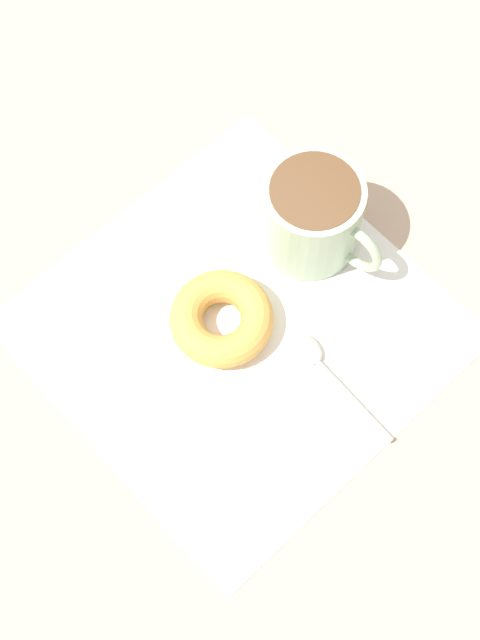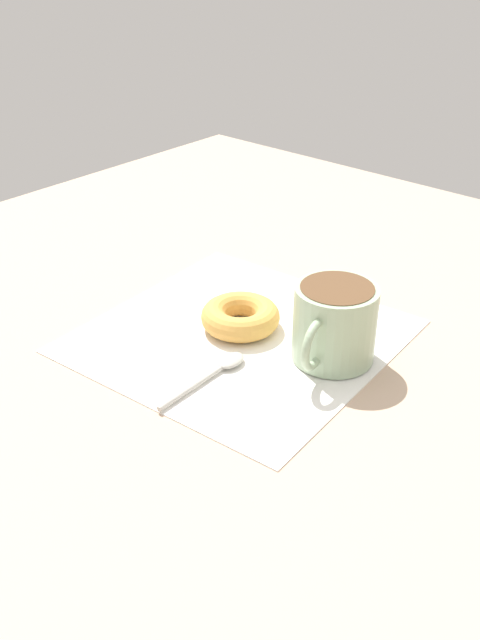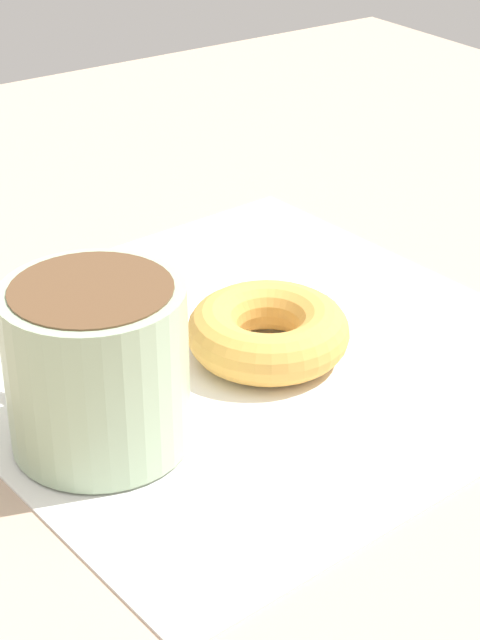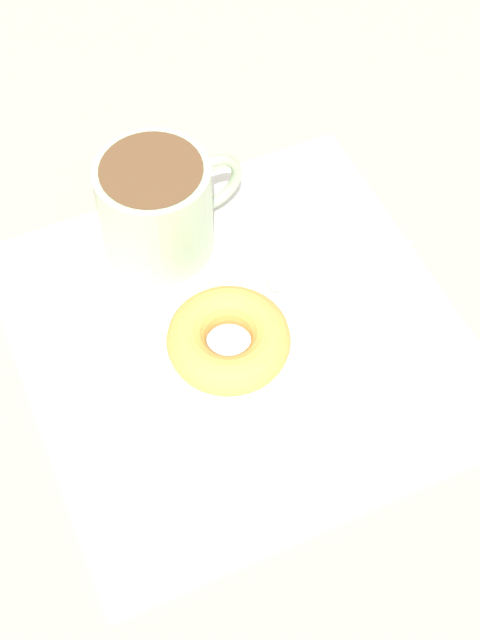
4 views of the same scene
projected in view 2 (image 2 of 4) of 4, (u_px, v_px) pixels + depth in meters
The scene contains 5 objects.
ground_plane at pixel (247, 336), 86.76cm from camera, with size 120.00×120.00×2.00cm, color tan.
napkin at pixel (240, 336), 84.60cm from camera, with size 33.49×33.49×0.30cm, color white.
coffee_cup at pixel (334, 322), 77.99cm from camera, with size 9.23×12.54×8.81cm.
donut at pixel (240, 316), 85.23cm from camera, with size 9.50×9.50×3.02cm, color gold.
spoon at pixel (220, 368), 77.75cm from camera, with size 2.50×13.08×0.90cm.
Camera 2 is at (48.02, -56.26, 44.38)cm, focal length 40.00 mm.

